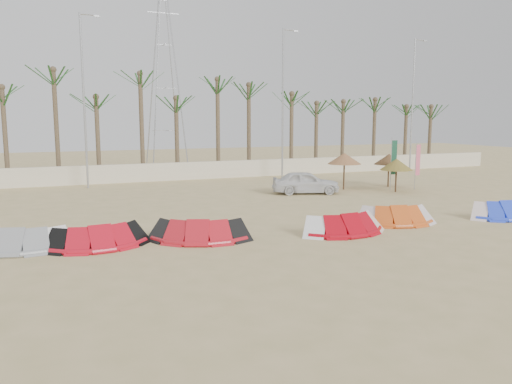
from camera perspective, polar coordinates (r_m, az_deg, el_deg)
name	(u,v)px	position (r m, az deg, el deg)	size (l,w,h in m)	color
ground	(326,255)	(16.76, 8.00, -7.16)	(120.00, 120.00, 0.00)	#D1B57E
boundary_wall	(172,172)	(37.01, -9.60, 2.32)	(60.00, 0.30, 1.30)	beige
palm_line	(174,92)	(38.48, -9.35, 11.20)	(52.00, 4.00, 7.70)	brown
lamp_b	(84,98)	(33.97, -19.02, 10.11)	(1.25, 0.14, 11.00)	#A5A8AD
lamp_c	(283,101)	(37.62, 3.12, 10.33)	(1.25, 0.14, 11.00)	#A5A8AD
lamp_d	(413,103)	(44.18, 17.49, 9.67)	(1.25, 0.14, 11.00)	#A5A8AD
pylon	(167,172)	(43.12, -10.11, 2.28)	(3.00, 3.00, 14.00)	#A5A8AD
kite_grey	(17,237)	(19.18, -25.65, -4.65)	(3.88, 2.37, 0.90)	gray
kite_red_left	(98,234)	(18.58, -17.65, -4.61)	(3.60, 1.83, 0.90)	red
kite_red_mid	(197,228)	(18.80, -6.78, -4.11)	(4.03, 2.69, 0.90)	red
kite_red_right	(341,222)	(20.07, 9.68, -3.38)	(3.57, 1.64, 0.90)	#AE0714
kite_orange	(392,214)	(22.30, 15.27, -2.39)	(3.61, 2.29, 0.90)	#D7551A
kite_blue	(498,209)	(25.19, 25.95, -1.74)	(3.23, 2.03, 0.90)	blue
parasol_left	(344,159)	(32.11, 10.07, 3.78)	(2.13, 2.13, 2.33)	#4C331E
parasol_mid	(397,164)	(31.71, 15.76, 3.05)	(2.00, 2.00, 2.06)	#4C331E
parasol_right	(389,159)	(34.03, 14.96, 3.64)	(1.95, 1.95, 2.19)	#4C331E
flag_pink	(418,161)	(33.38, 18.01, 3.35)	(0.45, 0.10, 3.02)	#A5A8AD
flag_green	(393,159)	(32.69, 15.43, 3.67)	(0.45, 0.04, 3.31)	#A5A8AD
car	(306,182)	(30.13, 5.70, 1.11)	(1.62, 4.02, 1.37)	silver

